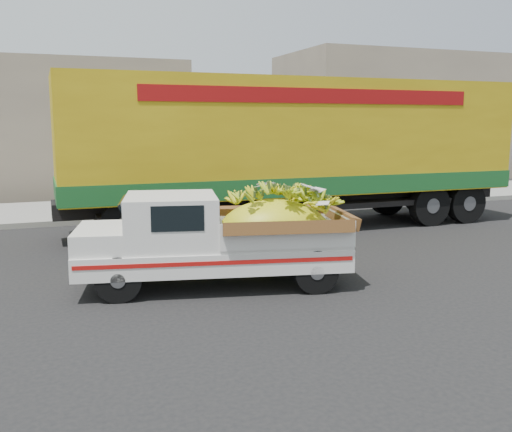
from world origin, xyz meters
name	(u,v)px	position (x,y,z in m)	size (l,w,h in m)	color
ground	(321,286)	(0.00, 0.00, 0.00)	(100.00, 100.00, 0.00)	black
curb	(203,215)	(0.00, 7.59, 0.07)	(60.00, 0.25, 0.15)	gray
sidewalk	(186,205)	(0.00, 9.69, 0.07)	(60.00, 4.00, 0.14)	gray
building_right	(419,117)	(14.00, 16.59, 3.00)	(14.00, 6.00, 6.00)	gray
pickup_truck	(234,236)	(-1.35, 0.60, 0.84)	(4.67, 2.49, 1.56)	black
semi_trailer	(296,146)	(1.85, 5.14, 2.12)	(12.00, 2.56, 3.80)	black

